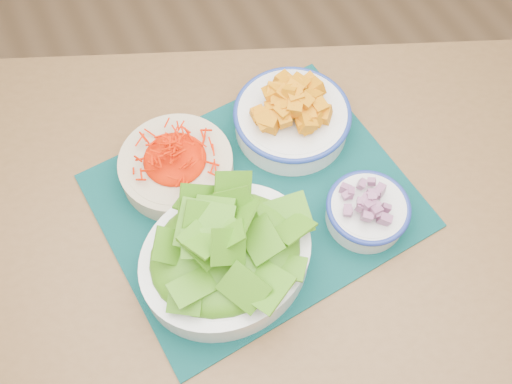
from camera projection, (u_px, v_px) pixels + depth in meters
ground at (310, 296)px, 1.74m from camera, size 4.00×4.00×0.00m
table at (261, 234)px, 1.13m from camera, size 1.37×1.16×0.75m
placemat at (256, 200)px, 1.04m from camera, size 0.57×0.48×0.00m
carrot_bowl at (176, 163)px, 1.04m from camera, size 0.22×0.22×0.08m
squash_bowl at (292, 114)px, 1.08m from camera, size 0.22×0.22×0.10m
lettuce_bowl at (225, 252)px, 0.92m from camera, size 0.32×0.28×0.14m
onion_bowl at (368, 209)px, 0.99m from camera, size 0.17×0.17×0.07m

